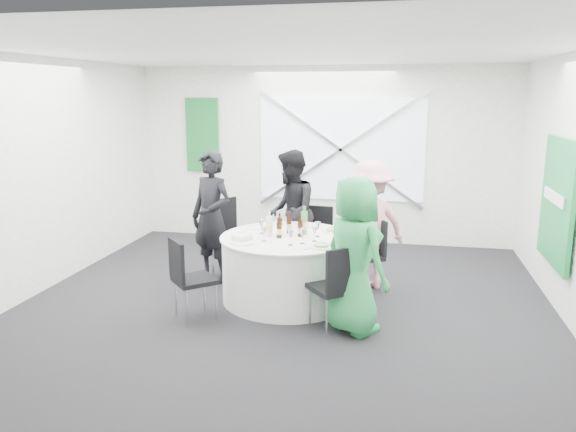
% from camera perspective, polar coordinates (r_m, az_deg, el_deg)
% --- Properties ---
extents(floor, '(6.00, 6.00, 0.00)m').
position_cam_1_polar(floor, '(6.49, -0.35, -9.04)').
color(floor, black).
rests_on(floor, ground).
extents(ceiling, '(6.00, 6.00, 0.00)m').
position_cam_1_polar(ceiling, '(6.06, -0.39, 16.46)').
color(ceiling, silver).
rests_on(ceiling, wall_back).
extents(wall_back, '(6.00, 0.00, 6.00)m').
position_cam_1_polar(wall_back, '(9.05, 3.53, 6.19)').
color(wall_back, silver).
rests_on(wall_back, floor).
extents(wall_front, '(6.00, 0.00, 6.00)m').
position_cam_1_polar(wall_front, '(3.31, -11.06, -4.81)').
color(wall_front, silver).
rests_on(wall_front, floor).
extents(wall_left, '(0.00, 6.00, 6.00)m').
position_cam_1_polar(wall_left, '(7.34, -24.02, 3.72)').
color(wall_left, silver).
rests_on(wall_left, floor).
extents(window_panel, '(2.60, 0.03, 1.60)m').
position_cam_1_polar(window_panel, '(8.96, 5.41, 6.74)').
color(window_panel, silver).
rests_on(window_panel, wall_back).
extents(window_brace_a, '(2.63, 0.05, 1.84)m').
position_cam_1_polar(window_brace_a, '(8.93, 5.38, 6.72)').
color(window_brace_a, silver).
rests_on(window_brace_a, window_panel).
extents(window_brace_b, '(2.63, 0.05, 1.84)m').
position_cam_1_polar(window_brace_b, '(8.93, 5.38, 6.72)').
color(window_brace_b, silver).
rests_on(window_brace_b, window_panel).
extents(green_banner, '(0.55, 0.04, 1.20)m').
position_cam_1_polar(green_banner, '(9.46, -8.71, 8.16)').
color(green_banner, '#125A24').
rests_on(green_banner, wall_back).
extents(green_sign, '(0.05, 1.20, 1.40)m').
position_cam_1_polar(green_sign, '(6.83, 25.68, 1.30)').
color(green_sign, '#17833B').
rests_on(green_sign, wall_right).
extents(banquet_table, '(1.56, 1.56, 0.76)m').
position_cam_1_polar(banquet_table, '(6.54, 0.00, -5.31)').
color(banquet_table, silver).
rests_on(banquet_table, floor).
extents(chair_back, '(0.44, 0.45, 0.87)m').
position_cam_1_polar(chair_back, '(7.64, 2.98, -1.77)').
color(chair_back, black).
rests_on(chair_back, floor).
extents(chair_back_left, '(0.65, 0.65, 1.02)m').
position_cam_1_polar(chair_back_left, '(7.36, -6.09, -1.58)').
color(chair_back_left, black).
rests_on(chair_back_left, floor).
extents(chair_back_right, '(0.55, 0.55, 0.89)m').
position_cam_1_polar(chair_back_right, '(6.89, 8.32, -3.34)').
color(chair_back_right, black).
rests_on(chair_back_right, floor).
extents(chair_front_right, '(0.58, 0.58, 0.91)m').
position_cam_1_polar(chair_front_right, '(5.63, 5.01, -6.71)').
color(chair_front_right, black).
rests_on(chair_front_right, floor).
extents(chair_front_left, '(0.57, 0.57, 0.89)m').
position_cam_1_polar(chair_front_left, '(6.00, -10.20, -5.76)').
color(chair_front_left, black).
rests_on(chair_front_left, floor).
extents(person_man_back_left, '(0.72, 0.61, 1.67)m').
position_cam_1_polar(person_man_back_left, '(7.16, -7.77, -0.11)').
color(person_man_back_left, black).
rests_on(person_man_back_left, floor).
extents(person_man_back, '(0.57, 0.87, 1.65)m').
position_cam_1_polar(person_man_back, '(7.40, 0.25, 0.35)').
color(person_man_back, black).
rests_on(person_man_back, floor).
extents(person_woman_pink, '(1.12, 0.97, 1.59)m').
position_cam_1_polar(person_woman_pink, '(6.90, 8.21, -0.95)').
color(person_woman_pink, pink).
rests_on(person_woman_pink, floor).
extents(person_woman_green, '(0.91, 0.89, 1.59)m').
position_cam_1_polar(person_woman_green, '(5.62, 6.76, -3.99)').
color(person_woman_green, green).
rests_on(person_woman_green, floor).
extents(plate_back, '(0.28, 0.28, 0.01)m').
position_cam_1_polar(plate_back, '(6.90, 1.29, -1.05)').
color(plate_back, white).
rests_on(plate_back, banquet_table).
extents(plate_back_left, '(0.26, 0.26, 0.01)m').
position_cam_1_polar(plate_back_left, '(6.84, -3.34, -1.19)').
color(plate_back_left, white).
rests_on(plate_back_left, banquet_table).
extents(plate_back_right, '(0.25, 0.25, 0.04)m').
position_cam_1_polar(plate_back_right, '(6.67, 4.65, -1.47)').
color(plate_back_right, white).
rests_on(plate_back_right, banquet_table).
extents(plate_front_right, '(0.25, 0.25, 0.04)m').
position_cam_1_polar(plate_front_right, '(5.99, 3.44, -3.07)').
color(plate_front_right, white).
rests_on(plate_front_right, banquet_table).
extents(plate_front_left, '(0.27, 0.27, 0.01)m').
position_cam_1_polar(plate_front_left, '(6.17, -4.68, -2.69)').
color(plate_front_left, white).
rests_on(plate_front_left, banquet_table).
extents(napkin, '(0.23, 0.23, 0.05)m').
position_cam_1_polar(napkin, '(6.25, -4.69, -2.17)').
color(napkin, silver).
rests_on(napkin, plate_front_left).
extents(beer_bottle_a, '(0.06, 0.06, 0.26)m').
position_cam_1_polar(beer_bottle_a, '(6.48, -0.86, -1.08)').
color(beer_bottle_a, '#381A0A').
rests_on(beer_bottle_a, banquet_table).
extents(beer_bottle_b, '(0.06, 0.06, 0.25)m').
position_cam_1_polar(beer_bottle_b, '(6.57, 0.10, -0.93)').
color(beer_bottle_b, '#381A0A').
rests_on(beer_bottle_b, banquet_table).
extents(beer_bottle_c, '(0.06, 0.06, 0.24)m').
position_cam_1_polar(beer_bottle_c, '(6.42, 1.25, -1.30)').
color(beer_bottle_c, '#381A0A').
rests_on(beer_bottle_c, banquet_table).
extents(beer_bottle_d, '(0.06, 0.06, 0.24)m').
position_cam_1_polar(beer_bottle_d, '(6.35, -0.91, -1.43)').
color(beer_bottle_d, '#381A0A').
rests_on(beer_bottle_d, banquet_table).
extents(green_water_bottle, '(0.08, 0.08, 0.33)m').
position_cam_1_polar(green_water_bottle, '(6.51, 1.65, -0.72)').
color(green_water_bottle, green).
rests_on(green_water_bottle, banquet_table).
extents(clear_water_bottle, '(0.08, 0.08, 0.29)m').
position_cam_1_polar(clear_water_bottle, '(6.44, -1.93, -1.06)').
color(clear_water_bottle, silver).
rests_on(clear_water_bottle, banquet_table).
extents(wine_glass_a, '(0.07, 0.07, 0.17)m').
position_cam_1_polar(wine_glass_a, '(6.21, -2.46, -1.46)').
color(wine_glass_a, white).
rests_on(wine_glass_a, banquet_table).
extents(wine_glass_b, '(0.07, 0.07, 0.17)m').
position_cam_1_polar(wine_glass_b, '(6.55, -2.71, -0.73)').
color(wine_glass_b, white).
rests_on(wine_glass_b, banquet_table).
extents(wine_glass_c, '(0.07, 0.07, 0.17)m').
position_cam_1_polar(wine_glass_c, '(6.10, 1.47, -1.69)').
color(wine_glass_c, white).
rests_on(wine_glass_c, banquet_table).
extents(wine_glass_d, '(0.07, 0.07, 0.17)m').
position_cam_1_polar(wine_glass_d, '(6.04, 0.27, -1.84)').
color(wine_glass_d, white).
rests_on(wine_glass_d, banquet_table).
extents(wine_glass_e, '(0.07, 0.07, 0.17)m').
position_cam_1_polar(wine_glass_e, '(6.41, 3.03, -1.01)').
color(wine_glass_e, white).
rests_on(wine_glass_e, banquet_table).
extents(wine_glass_f, '(0.07, 0.07, 0.17)m').
position_cam_1_polar(wine_glass_f, '(6.21, 2.72, -1.47)').
color(wine_glass_f, white).
rests_on(wine_glass_f, banquet_table).
extents(fork_a, '(0.15, 0.03, 0.01)m').
position_cam_1_polar(fork_a, '(6.95, 1.93, -0.98)').
color(fork_a, silver).
rests_on(fork_a, banquet_table).
extents(knife_a, '(0.15, 0.02, 0.01)m').
position_cam_1_polar(knife_a, '(6.99, -0.55, -0.90)').
color(knife_a, silver).
rests_on(knife_a, banquet_table).
extents(fork_b, '(0.09, 0.14, 0.01)m').
position_cam_1_polar(fork_b, '(6.92, -2.54, -1.06)').
color(fork_b, silver).
rests_on(fork_b, banquet_table).
extents(knife_b, '(0.08, 0.14, 0.01)m').
position_cam_1_polar(knife_b, '(6.67, -4.61, -1.60)').
color(knife_b, silver).
rests_on(knife_b, banquet_table).
extents(fork_c, '(0.11, 0.13, 0.01)m').
position_cam_1_polar(fork_c, '(5.93, 2.07, -3.34)').
color(fork_c, silver).
rests_on(fork_c, banquet_table).
extents(knife_c, '(0.11, 0.12, 0.01)m').
position_cam_1_polar(knife_c, '(6.11, 4.26, -2.88)').
color(knife_c, silver).
rests_on(knife_c, banquet_table).
extents(fork_d, '(0.10, 0.13, 0.01)m').
position_cam_1_polar(fork_d, '(6.40, -5.13, -2.20)').
color(fork_d, silver).
rests_on(fork_d, banquet_table).
extents(knife_d, '(0.10, 0.13, 0.01)m').
position_cam_1_polar(knife_d, '(6.09, -4.13, -2.93)').
color(knife_d, silver).
rests_on(knife_d, banquet_table).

